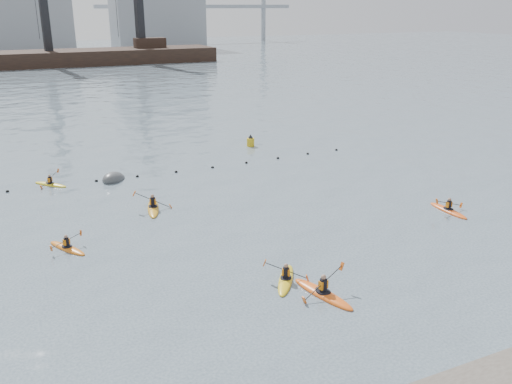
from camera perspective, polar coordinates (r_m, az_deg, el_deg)
ground at (r=23.19m, az=5.95°, el=-12.94°), size 400.00×400.00×0.00m
float_line at (r=42.29m, az=-10.45°, el=1.92°), size 33.24×0.73×0.24m
barge_pier at (r=127.55m, az=-21.00°, el=13.15°), size 72.00×19.30×29.50m
skyline at (r=167.50m, az=-21.72°, el=16.72°), size 141.00×28.00×22.00m
kayaker_0 at (r=24.74m, az=7.06°, el=-10.49°), size 2.46×3.66×1.39m
kayaker_1 at (r=25.76m, az=3.16°, el=-9.13°), size 2.31×2.97×1.14m
kayaker_2 at (r=30.57m, az=-19.26°, el=-5.53°), size 1.89×2.82×0.93m
kayaker_3 at (r=35.01m, az=-10.78°, el=-1.60°), size 2.41×3.55×1.42m
kayaker_4 at (r=36.09m, az=19.59°, el=-1.79°), size 2.17×3.19×1.12m
kayaker_5 at (r=41.68m, az=-20.83°, el=0.79°), size 2.32×2.48×1.10m
mooring_buoy at (r=41.57m, az=-14.73°, el=1.26°), size 2.70×2.94×1.68m
nav_buoy at (r=49.93m, az=-0.58°, el=5.28°), size 0.69×0.69×1.26m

